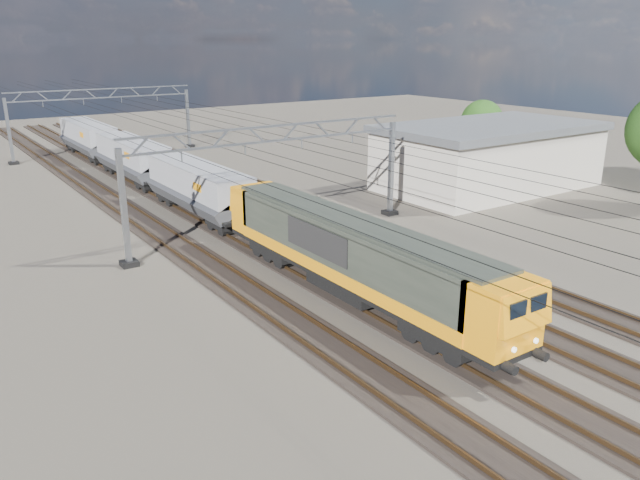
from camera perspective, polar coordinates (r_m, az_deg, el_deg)
ground at (r=36.75m, az=-0.85°, el=-1.27°), size 160.00×160.00×0.00m
track_outer_west at (r=33.98m, az=-9.31°, el=-3.01°), size 2.60×140.00×0.30m
track_loco at (r=35.72m, az=-3.52°, el=-1.75°), size 2.60×140.00×0.30m
track_inner_east at (r=37.81m, az=1.68°, el=-0.60°), size 2.60×140.00×0.30m
track_outer_east at (r=40.19m, az=6.29°, el=0.42°), size 2.60×140.00×0.30m
catenary_gantry_mid at (r=38.98m, az=-4.15°, el=5.77°), size 19.90×0.90×7.11m
catenary_gantry_far at (r=72.02m, az=-19.09°, el=10.42°), size 19.90×0.90×7.11m
overhead_wires at (r=42.10m, az=-7.00°, el=9.13°), size 12.03×140.00×0.53m
locomotive at (r=29.88m, az=2.85°, el=-1.14°), size 2.76×21.10×3.62m
hopper_wagon_lead at (r=44.74m, az=-11.02°, el=4.87°), size 3.38×13.00×3.25m
hopper_wagon_mid at (r=57.82m, az=-16.78°, el=7.34°), size 3.38×13.00×3.25m
hopper_wagon_third at (r=71.33m, az=-20.41°, el=8.85°), size 3.38×13.00×3.25m
industrial_shed at (r=54.81m, az=15.16°, el=7.46°), size 18.60×10.60×5.40m
tree_far at (r=65.88m, az=14.89°, el=10.29°), size 4.82×4.42×6.34m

